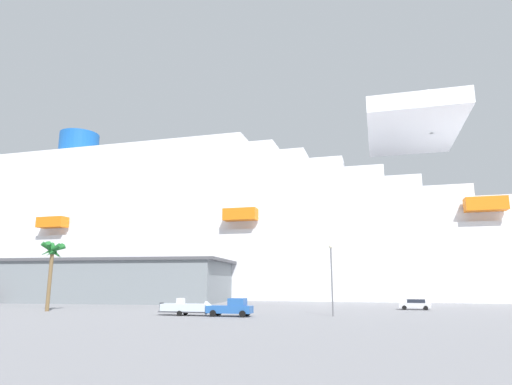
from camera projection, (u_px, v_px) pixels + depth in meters
ground_plane at (254, 302)px, 92.91m from camera, size 600.00×600.00×0.00m
cruise_ship at (169, 238)px, 126.45m from camera, size 270.35×60.90×60.01m
terminal_building at (94, 281)px, 96.53m from camera, size 60.49×24.47×8.90m
pickup_truck at (232, 308)px, 53.81m from camera, size 5.77×2.71×2.20m
small_boat_on_trailer at (190, 308)px, 55.16m from camera, size 8.49×2.43×2.15m
palm_tree at (52, 255)px, 64.96m from camera, size 3.53×3.54×10.16m
street_lamp at (332, 269)px, 54.99m from camera, size 0.56×0.56×8.90m
parked_car_yellow_taxi at (148, 299)px, 87.27m from camera, size 4.89×2.68×1.58m
parked_car_silver_sedan at (415, 304)px, 67.10m from camera, size 4.84×2.57×1.58m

